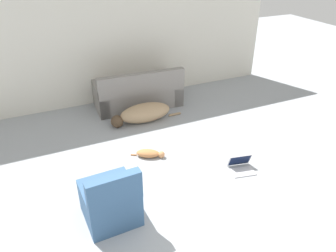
{
  "coord_description": "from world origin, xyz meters",
  "views": [
    {
      "loc": [
        -1.75,
        -2.13,
        3.06
      ],
      "look_at": [
        0.1,
        1.98,
        0.48
      ],
      "focal_mm": 35.0,
      "sensor_mm": 36.0,
      "label": 1
    }
  ],
  "objects_px": {
    "laptop_open": "(241,165)",
    "side_chair": "(110,201)",
    "dog": "(143,113)",
    "cat": "(150,153)",
    "couch": "(138,94)"
  },
  "relations": [
    {
      "from": "couch",
      "to": "laptop_open",
      "type": "distance_m",
      "value": 2.81
    },
    {
      "from": "laptop_open",
      "to": "side_chair",
      "type": "distance_m",
      "value": 2.09
    },
    {
      "from": "side_chair",
      "to": "dog",
      "type": "bearing_deg",
      "value": -121.61
    },
    {
      "from": "dog",
      "to": "cat",
      "type": "relative_size",
      "value": 2.77
    },
    {
      "from": "dog",
      "to": "cat",
      "type": "distance_m",
      "value": 1.18
    },
    {
      "from": "couch",
      "to": "side_chair",
      "type": "bearing_deg",
      "value": 67.37
    },
    {
      "from": "cat",
      "to": "laptop_open",
      "type": "bearing_deg",
      "value": -6.8
    },
    {
      "from": "cat",
      "to": "laptop_open",
      "type": "height_order",
      "value": "laptop_open"
    },
    {
      "from": "dog",
      "to": "couch",
      "type": "bearing_deg",
      "value": -101.99
    },
    {
      "from": "couch",
      "to": "cat",
      "type": "bearing_deg",
      "value": 78.61
    },
    {
      "from": "couch",
      "to": "side_chair",
      "type": "height_order",
      "value": "same"
    },
    {
      "from": "cat",
      "to": "side_chair",
      "type": "height_order",
      "value": "side_chair"
    },
    {
      "from": "couch",
      "to": "laptop_open",
      "type": "height_order",
      "value": "couch"
    },
    {
      "from": "dog",
      "to": "laptop_open",
      "type": "relative_size",
      "value": 3.48
    },
    {
      "from": "side_chair",
      "to": "laptop_open",
      "type": "bearing_deg",
      "value": -177.11
    }
  ]
}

